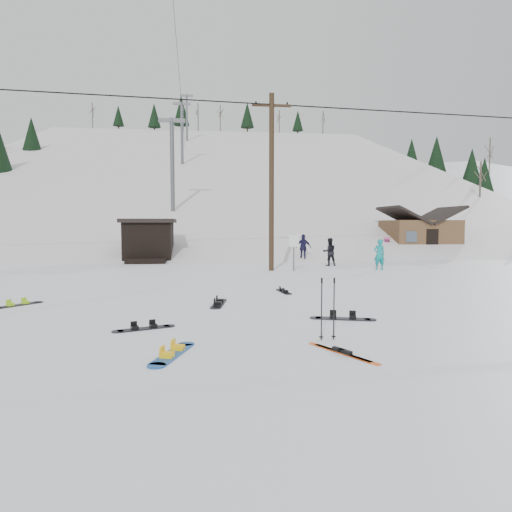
{
  "coord_description": "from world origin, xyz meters",
  "views": [
    {
      "loc": [
        -1.53,
        -9.27,
        2.4
      ],
      "look_at": [
        0.14,
        4.94,
        1.4
      ],
      "focal_mm": 32.0,
      "sensor_mm": 36.0,
      "label": 1
    }
  ],
  "objects": [
    {
      "name": "board_scatter_c",
      "position": [
        -6.97,
        4.79,
        0.03
      ],
      "size": [
        1.11,
        1.23,
        0.11
      ],
      "rotation": [
        0.0,
        0.0,
        0.85
      ],
      "color": "black",
      "rests_on": "ground"
    },
    {
      "name": "skier_pink",
      "position": [
        11.82,
        22.56,
        0.75
      ],
      "size": [
        1.07,
        0.77,
        1.51
      ],
      "primitive_type": "imported",
      "rotation": [
        0.0,
        0.0,
        3.37
      ],
      "color": "#CD488C",
      "rests_on": "ground"
    },
    {
      "name": "skier_navy",
      "position": [
        4.98,
        19.7,
        0.88
      ],
      "size": [
        1.11,
        0.86,
        1.75
      ],
      "primitive_type": "imported",
      "rotation": [
        0.0,
        0.0,
        2.65
      ],
      "color": "#1B183D",
      "rests_on": "ground"
    },
    {
      "name": "lift_tower_near",
      "position": [
        -4.0,
        30.0,
        7.86
      ],
      "size": [
        2.2,
        0.36,
        8.0
      ],
      "color": "#595B60",
      "rests_on": "ski_slope"
    },
    {
      "name": "board_scatter_a",
      "position": [
        -2.88,
        1.25,
        0.03
      ],
      "size": [
        1.37,
        0.7,
        0.1
      ],
      "rotation": [
        0.0,
        0.0,
        0.37
      ],
      "color": "black",
      "rests_on": "ground"
    },
    {
      "name": "board_scatter_d",
      "position": [
        1.97,
        1.77,
        0.03
      ],
      "size": [
        1.6,
        0.69,
        0.12
      ],
      "rotation": [
        0.0,
        0.0,
        -0.29
      ],
      "color": "black",
      "rests_on": "ground"
    },
    {
      "name": "skier_dark",
      "position": [
        5.73,
        16.27,
        0.8
      ],
      "size": [
        0.79,
        0.61,
        1.61
      ],
      "primitive_type": "imported",
      "rotation": [
        0.0,
        0.0,
        3.15
      ],
      "color": "black",
      "rests_on": "ground"
    },
    {
      "name": "ski_poles",
      "position": [
        1.03,
        -0.17,
        0.66
      ],
      "size": [
        0.36,
        0.09,
        1.3
      ],
      "color": "black",
      "rests_on": "ground"
    },
    {
      "name": "board_scatter_f",
      "position": [
        1.31,
        6.52,
        0.02
      ],
      "size": [
        0.39,
        1.36,
        0.1
      ],
      "rotation": [
        0.0,
        0.0,
        1.69
      ],
      "color": "black",
      "rests_on": "ground"
    },
    {
      "name": "lift_tower_far",
      "position": [
        -4.0,
        70.0,
        20.86
      ],
      "size": [
        2.2,
        0.36,
        8.0
      ],
      "color": "#595B60",
      "rests_on": "ski_slope"
    },
    {
      "name": "cabin",
      "position": [
        15.0,
        24.0,
        1.48
      ],
      "size": [
        5.39,
        4.4,
        3.77
      ],
      "color": "brown",
      "rests_on": "ground"
    },
    {
      "name": "ridge_right",
      "position": [
        38.0,
        50.0,
        -11.0
      ],
      "size": [
        45.66,
        93.98,
        54.59
      ],
      "primitive_type": "cube",
      "rotation": [
        0.21,
        -0.05,
        -0.12
      ],
      "color": "white",
      "rests_on": "ground"
    },
    {
      "name": "utility_pole",
      "position": [
        2.0,
        14.0,
        4.68
      ],
      "size": [
        2.0,
        0.26,
        9.0
      ],
      "color": "#3A2819",
      "rests_on": "ground"
    },
    {
      "name": "board_scatter_b",
      "position": [
        -1.06,
        4.31,
        0.03
      ],
      "size": [
        0.55,
        1.67,
        0.12
      ],
      "rotation": [
        0.0,
        0.0,
        1.4
      ],
      "color": "black",
      "rests_on": "ground"
    },
    {
      "name": "lift_tower_mid",
      "position": [
        -4.0,
        50.0,
        14.36
      ],
      "size": [
        2.2,
        0.36,
        8.0
      ],
      "color": "#595B60",
      "rests_on": "ski_slope"
    },
    {
      "name": "hero_skis",
      "position": [
        1.02,
        -1.2,
        0.03
      ],
      "size": [
        0.92,
        1.6,
        0.09
      ],
      "rotation": [
        0.0,
        0.0,
        0.49
      ],
      "color": "#CE4A15",
      "rests_on": "ground"
    },
    {
      "name": "skier_teal",
      "position": [
        7.7,
        13.71,
        0.81
      ],
      "size": [
        0.6,
        0.4,
        1.62
      ],
      "primitive_type": "imported",
      "rotation": [
        0.0,
        0.0,
        3.11
      ],
      "color": "#0E8B8C",
      "rests_on": "ground"
    },
    {
      "name": "trail_sign",
      "position": [
        3.1,
        13.58,
        1.27
      ],
      "size": [
        0.5,
        0.09,
        1.85
      ],
      "color": "#595B60",
      "rests_on": "ground"
    },
    {
      "name": "ground",
      "position": [
        0.0,
        0.0,
        0.0
      ],
      "size": [
        200.0,
        200.0,
        0.0
      ],
      "primitive_type": "plane",
      "color": "white",
      "rests_on": "ground"
    },
    {
      "name": "ski_slope",
      "position": [
        0.0,
        55.0,
        -12.0
      ],
      "size": [
        60.0,
        85.24,
        65.97
      ],
      "primitive_type": "cube",
      "rotation": [
        0.31,
        0.0,
        0.0
      ],
      "color": "white",
      "rests_on": "ground"
    },
    {
      "name": "lift_hut",
      "position": [
        -5.0,
        20.94,
        1.36
      ],
      "size": [
        3.4,
        4.1,
        2.75
      ],
      "color": "black",
      "rests_on": "ground"
    },
    {
      "name": "hero_snowboard",
      "position": [
        -2.1,
        -0.91,
        0.03
      ],
      "size": [
        0.77,
        1.65,
        0.12
      ],
      "rotation": [
        0.0,
        0.0,
        1.24
      ],
      "color": "#1952A8",
      "rests_on": "ground"
    },
    {
      "name": "treeline_crest",
      "position": [
        0.0,
        86.0,
        0.0
      ],
      "size": [
        50.0,
        6.0,
        10.0
      ],
      "primitive_type": null,
      "color": "black",
      "rests_on": "ski_slope"
    }
  ]
}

